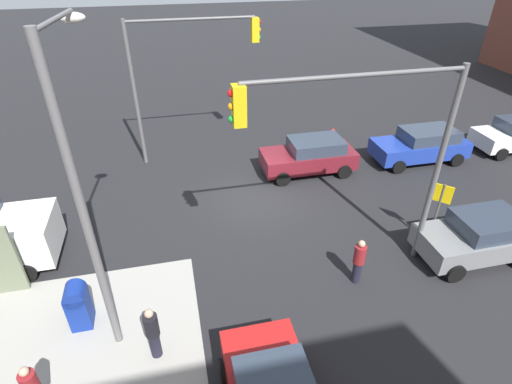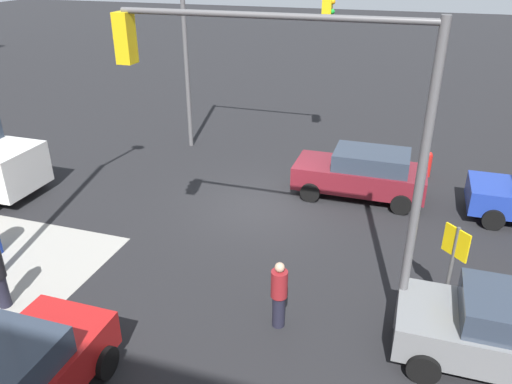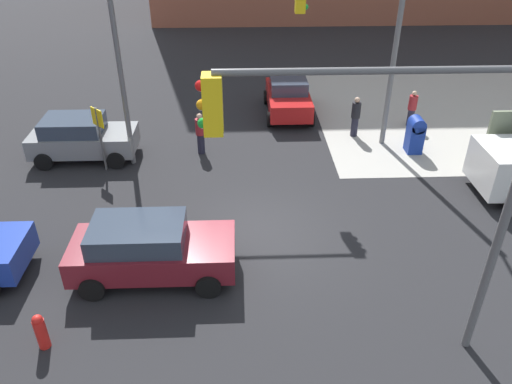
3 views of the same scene
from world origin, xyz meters
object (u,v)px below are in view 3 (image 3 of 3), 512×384
Objects in this scene: street_lamp_corner at (401,25)px; pedestrian_crossing at (356,116)px; mailbox_blue at (415,134)px; sedan_red at (288,96)px; sedan_maroon at (150,249)px; traffic_signal_nw_corner at (191,35)px; hatchback_gray at (82,137)px; pedestrian_walking_north at (412,108)px; traffic_signal_se_corner at (399,166)px; fire_hydrant at (41,331)px; pedestrian_waiting at (200,133)px.

street_lamp_corner is 4.77× the size of pedestrian_crossing.
sedan_red is at bearing 138.64° from mailbox_blue.
sedan_maroon reaches higher than mailbox_blue.
hatchback_gray is at bearing 173.61° from traffic_signal_nw_corner.
pedestrian_crossing is at bearing 132.00° from street_lamp_corner.
pedestrian_walking_north is (9.71, 9.22, -0.03)m from sedan_maroon.
sedan_red is (-0.59, 13.47, -3.81)m from traffic_signal_se_corner.
hatchback_gray is at bearing -179.95° from mailbox_blue.
mailbox_blue is (1.04, -0.43, -3.94)m from street_lamp_corner.
sedan_maroon is at bearing 48.68° from fire_hydrant.
traffic_signal_se_corner is at bearing -47.54° from hatchback_gray.
fire_hydrant is 0.60× the size of pedestrian_walking_north.
sedan_red is at bearing -90.50° from pedestrian_crossing.
fire_hydrant is 0.25× the size of sedan_red.
pedestrian_waiting is at bearing -34.13° from pedestrian_crossing.
traffic_signal_nw_corner is 1.53× the size of sedan_maroon.
traffic_signal_se_corner reaches higher than fire_hydrant.
pedestrian_crossing reaches higher than sedan_maroon.
sedan_red and hatchback_gray have the same top height.
street_lamp_corner is 5.59× the size of mailbox_blue.
mailbox_blue is 6.02m from sedan_red.
sedan_red is at bearing -86.49° from pedestrian_waiting.
traffic_signal_se_corner is 1.53× the size of sedan_maroon.
traffic_signal_se_corner reaches higher than pedestrian_waiting.
traffic_signal_nw_corner is 5.84m from hatchback_gray.
sedan_red is 11.73m from sedan_maroon.
traffic_signal_nw_corner is 4.00× the size of pedestrian_waiting.
fire_hydrant is at bearing -136.53° from street_lamp_corner.
pedestrian_waiting is at bearing 82.65° from sedan_maroon.
street_lamp_corner is at bearing 2.19° from hatchback_gray.
pedestrian_crossing is 6.33m from pedestrian_waiting.
mailbox_blue is at bearing -41.36° from sedan_red.
traffic_signal_nw_corner is 1.71× the size of sedan_red.
sedan_red reaches higher than mailbox_blue.
mailbox_blue is at bearing 36.82° from sedan_maroon.
pedestrian_walking_north is (11.80, 11.60, 0.32)m from fire_hydrant.
hatchback_gray reaches higher than pedestrian_walking_north.
street_lamp_corner is 2.10× the size of sedan_red.
street_lamp_corner is 12.21m from hatchback_gray.
traffic_signal_nw_corner is at bearing 134.77° from pedestrian_waiting.
sedan_red is 5.35m from pedestrian_walking_north.
pedestrian_walking_north is at bearing 44.51° from fire_hydrant.
hatchback_gray is 2.35× the size of pedestrian_waiting.
pedestrian_walking_north is at bearing -17.11° from sedan_red.
sedan_maroon is 13.39m from pedestrian_walking_north.
pedestrian_waiting is 9.07m from pedestrian_walking_north.
street_lamp_corner reaches higher than fire_hydrant.
fire_hydrant is (-2.96, -8.70, -4.20)m from traffic_signal_nw_corner.
sedan_red is 2.42× the size of pedestrian_walking_north.
traffic_signal_nw_corner is 3.90m from pedestrian_waiting.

